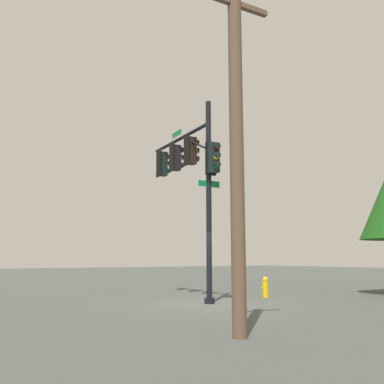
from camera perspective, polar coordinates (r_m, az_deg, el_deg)
The scene contains 4 objects.
ground_plane at distance 15.55m, azimuth 2.34°, elevation -14.62°, with size 120.00×120.00×0.00m, color #434943.
signal_pole_assembly at distance 17.14m, azimuth -0.23°, elevation 3.28°, with size 5.47×1.22×7.43m.
utility_pole at distance 9.22m, azimuth 5.94°, elevation 6.71°, with size 0.30×1.80×7.83m.
fire_hydrant at distance 18.12m, azimuth 9.74°, elevation -12.37°, with size 0.33×0.24×0.83m.
Camera 1 is at (-12.45, 9.18, 1.57)m, focal length 40.07 mm.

